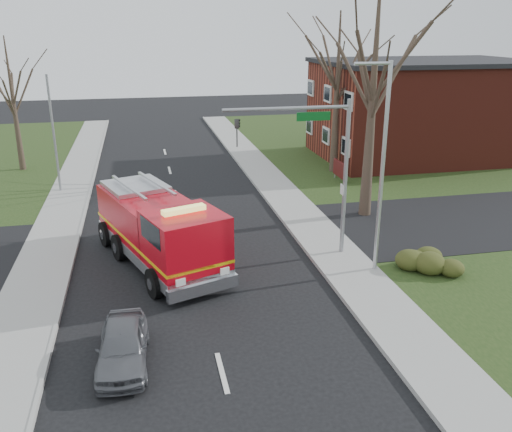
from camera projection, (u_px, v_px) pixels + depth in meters
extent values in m
plane|color=black|center=(199.00, 283.00, 21.34)|extent=(120.00, 120.00, 0.00)
cube|color=#A0A09A|center=(347.00, 267.00, 22.55)|extent=(2.40, 80.00, 0.15)
cube|color=#A0A09A|center=(32.00, 297.00, 20.08)|extent=(2.40, 80.00, 0.15)
cube|color=maroon|center=(423.00, 112.00, 40.56)|extent=(15.00, 10.00, 7.00)
cube|color=black|center=(428.00, 62.00, 39.37)|extent=(15.40, 10.40, 0.30)
cube|color=silver|center=(326.00, 136.00, 39.56)|extent=(0.12, 1.40, 1.20)
cube|color=#501213|center=(340.00, 169.00, 34.66)|extent=(0.12, 2.00, 1.00)
cylinder|color=gray|center=(344.00, 179.00, 34.07)|extent=(0.08, 0.08, 0.90)
cylinder|color=gray|center=(335.00, 173.00, 35.55)|extent=(0.08, 0.08, 0.90)
ellipsoid|color=#283111|center=(422.00, 260.00, 22.02)|extent=(2.80, 2.00, 0.90)
cone|color=#31251D|center=(372.00, 102.00, 26.78)|extent=(0.64, 0.64, 12.00)
cone|color=#31251D|center=(337.00, 95.00, 35.62)|extent=(0.56, 0.56, 10.50)
cone|color=#31251D|center=(14.00, 106.00, 36.30)|extent=(0.44, 0.44, 9.00)
cylinder|color=gray|center=(345.00, 180.00, 22.89)|extent=(0.18, 0.18, 6.80)
cylinder|color=gray|center=(287.00, 108.00, 21.35)|extent=(5.20, 0.14, 0.14)
cube|color=#0C591E|center=(314.00, 116.00, 21.68)|extent=(1.40, 0.06, 0.35)
imported|color=black|center=(237.00, 119.00, 21.06)|extent=(0.22, 0.18, 1.10)
cylinder|color=#B7BABF|center=(382.00, 173.00, 20.92)|extent=(0.16, 0.16, 8.40)
cylinder|color=#B7BABF|center=(373.00, 63.00, 19.42)|extent=(1.40, 0.12, 0.12)
cylinder|color=gray|center=(54.00, 135.00, 31.73)|extent=(0.14, 0.14, 7.00)
cube|color=#B80815|center=(147.00, 219.00, 23.62)|extent=(4.37, 6.00, 2.18)
cube|color=#B80815|center=(185.00, 245.00, 20.41)|extent=(3.46, 3.46, 2.50)
cube|color=#B7BABF|center=(160.00, 247.00, 22.92)|extent=(5.29, 8.56, 0.47)
cube|color=#E5B20C|center=(159.00, 234.00, 22.73)|extent=(5.30, 8.56, 0.12)
cube|color=black|center=(198.00, 235.00, 19.23)|extent=(2.30, 0.91, 0.88)
cube|color=#E5D866|center=(184.00, 210.00, 19.94)|extent=(1.69, 0.90, 0.19)
cylinder|color=black|center=(155.00, 283.00, 20.05)|extent=(0.73, 1.20, 1.14)
cylinder|color=black|center=(219.00, 267.00, 21.39)|extent=(0.73, 1.20, 1.14)
cylinder|color=black|center=(106.00, 234.00, 24.80)|extent=(0.73, 1.20, 1.14)
cylinder|color=black|center=(161.00, 223.00, 26.14)|extent=(0.73, 1.20, 1.14)
imported|color=#57595F|center=(123.00, 345.00, 16.05)|extent=(1.62, 3.69, 1.24)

